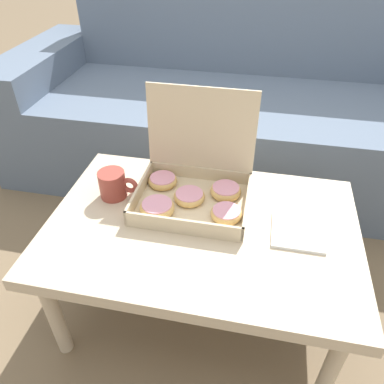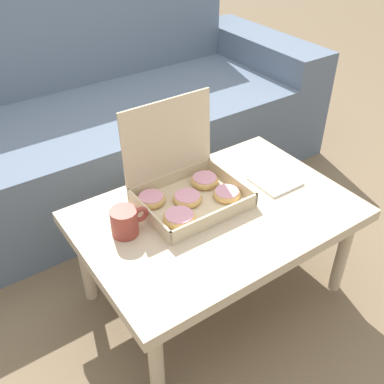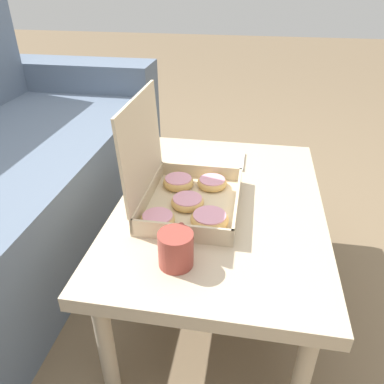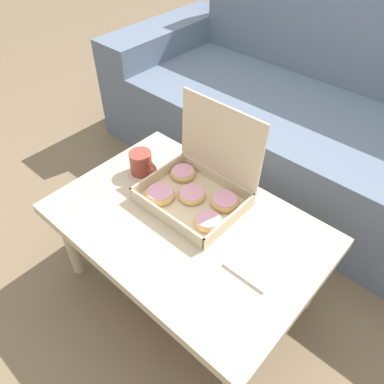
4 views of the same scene
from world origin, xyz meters
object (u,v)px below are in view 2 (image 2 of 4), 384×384
Objects in this scene: pastry_box at (186,187)px; coffee_mug at (125,222)px; coffee_table at (217,221)px; couch at (97,124)px.

pastry_box is 2.72× the size of coffee_mug.
coffee_table is 7.17× the size of coffee_mug.
coffee_mug is (-0.30, -0.89, 0.13)m from couch.
couch is 0.94m from coffee_mug.
pastry_box reaches higher than coffee_table.
coffee_table is at bearing -66.02° from pastry_box.
coffee_mug is at bearing 165.71° from coffee_table.
couch is 0.86m from pastry_box.
couch is at bearing 86.67° from pastry_box.
couch reaches higher than coffee_table.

